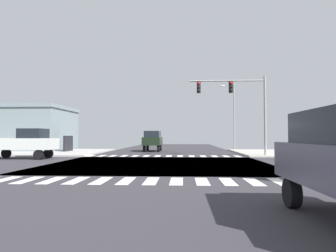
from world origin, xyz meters
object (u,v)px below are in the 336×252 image
object	(u,v)px
bank_building	(12,129)
traffic_signal_mast	(236,97)
suv_trailing_3	(151,138)
street_lamp	(232,111)
suv_crossing_1	(153,139)
pickup_nearside_1	(24,142)

from	to	relation	value
bank_building	traffic_signal_mast	bearing A→B (deg)	-19.34
bank_building	suv_trailing_3	world-z (taller)	bank_building
street_lamp	bank_building	size ratio (longest dim) A/B	0.53
suv_crossing_1	suv_trailing_3	bearing A→B (deg)	-83.22
bank_building	suv_crossing_1	world-z (taller)	bank_building
bank_building	pickup_nearside_1	distance (m)	14.90
pickup_nearside_1	suv_trailing_3	xyz separation A→B (m)	(5.82, 37.03, 0.10)
pickup_nearside_1	suv_crossing_1	size ratio (longest dim) A/B	1.11
traffic_signal_mast	pickup_nearside_1	world-z (taller)	traffic_signal_mast
traffic_signal_mast	suv_trailing_3	distance (m)	35.54
street_lamp	traffic_signal_mast	bearing A→B (deg)	-97.39
pickup_nearside_1	suv_crossing_1	bearing A→B (deg)	143.24
traffic_signal_mast	suv_trailing_3	world-z (taller)	traffic_signal_mast
bank_building	suv_crossing_1	bearing A→B (deg)	-1.75
traffic_signal_mast	suv_crossing_1	size ratio (longest dim) A/B	1.52
bank_building	suv_crossing_1	size ratio (longest dim) A/B	3.28
bank_building	pickup_nearside_1	world-z (taller)	bank_building
suv_crossing_1	suv_trailing_3	distance (m)	25.40
traffic_signal_mast	street_lamp	distance (m)	10.70
pickup_nearside_1	traffic_signal_mast	bearing A→B (deg)	101.62
traffic_signal_mast	suv_trailing_3	xyz separation A→B (m)	(-11.12, 33.55, -3.76)
pickup_nearside_1	suv_trailing_3	size ratio (longest dim) A/B	1.11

